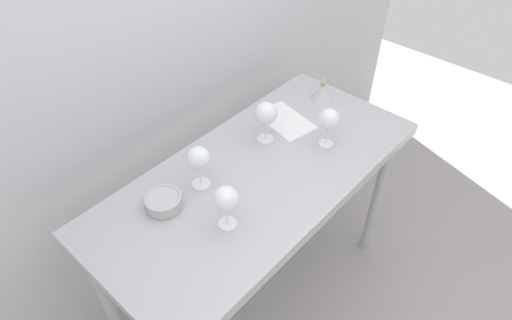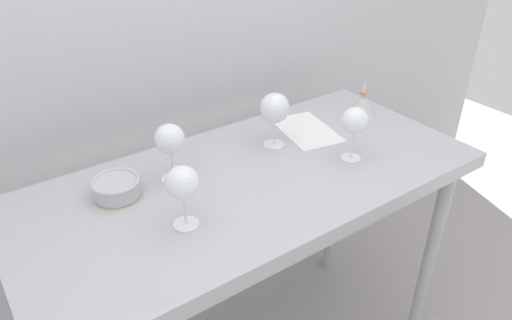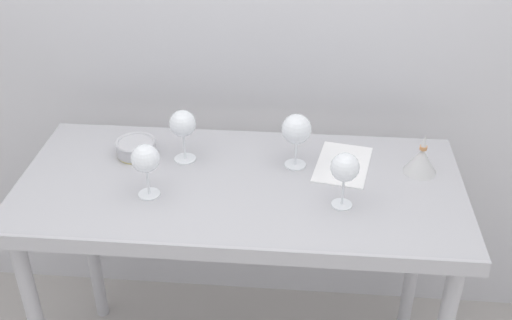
{
  "view_description": "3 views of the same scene",
  "coord_description": "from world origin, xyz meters",
  "views": [
    {
      "loc": [
        -0.93,
        -0.83,
        2.1
      ],
      "look_at": [
        -0.04,
        -0.03,
        1.0
      ],
      "focal_mm": 30.86,
      "sensor_mm": 36.0,
      "label": 1
    },
    {
      "loc": [
        -0.69,
        -1.0,
        1.68
      ],
      "look_at": [
        0.03,
        0.01,
        0.94
      ],
      "focal_mm": 33.91,
      "sensor_mm": 36.0,
      "label": 2
    },
    {
      "loc": [
        0.19,
        -1.62,
        1.99
      ],
      "look_at": [
        0.05,
        0.02,
        0.96
      ],
      "focal_mm": 43.76,
      "sensor_mm": 36.0,
      "label": 3
    }
  ],
  "objects": [
    {
      "name": "wine_glass_far_right",
      "position": [
        0.17,
        0.11,
        1.03
      ],
      "size": [
        0.1,
        0.1,
        0.18
      ],
      "color": "white",
      "rests_on": "steel_counter"
    },
    {
      "name": "steel_counter",
      "position": [
        0.0,
        -0.01,
        0.79
      ],
      "size": [
        1.4,
        0.65,
        0.9
      ],
      "color": "#AEAEB3",
      "rests_on": "ground_plane"
    },
    {
      "name": "back_wall",
      "position": [
        0.0,
        0.49,
        1.3
      ],
      "size": [
        3.8,
        0.04,
        2.6
      ],
      "primitive_type": "cube",
      "color": "silver",
      "rests_on": "ground_plane"
    },
    {
      "name": "tasting_bowl",
      "position": [
        -0.36,
        0.13,
        0.93
      ],
      "size": [
        0.14,
        0.14,
        0.05
      ],
      "color": "#DBCC66",
      "rests_on": "steel_counter"
    },
    {
      "name": "wine_glass_far_left",
      "position": [
        -0.2,
        0.11,
        1.03
      ],
      "size": [
        0.09,
        0.09,
        0.18
      ],
      "color": "white",
      "rests_on": "steel_counter"
    },
    {
      "name": "wine_glass_near_left",
      "position": [
        -0.27,
        -0.1,
        1.03
      ],
      "size": [
        0.09,
        0.09,
        0.17
      ],
      "color": "white",
      "rests_on": "steel_counter"
    },
    {
      "name": "wine_glass_near_right",
      "position": [
        0.31,
        -0.1,
        1.03
      ],
      "size": [
        0.08,
        0.08,
        0.18
      ],
      "color": "white",
      "rests_on": "steel_counter"
    },
    {
      "name": "tasting_sheet_upper",
      "position": [
        0.33,
        0.12,
        0.9
      ],
      "size": [
        0.21,
        0.28,
        0.0
      ],
      "primitive_type": "cube",
      "rotation": [
        0.0,
        0.0,
        -0.19
      ],
      "color": "white",
      "rests_on": "steel_counter"
    },
    {
      "name": "decanter_funnel",
      "position": [
        0.57,
        0.1,
        0.94
      ],
      "size": [
        0.11,
        0.11,
        0.14
      ],
      "color": "silver",
      "rests_on": "steel_counter"
    }
  ]
}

